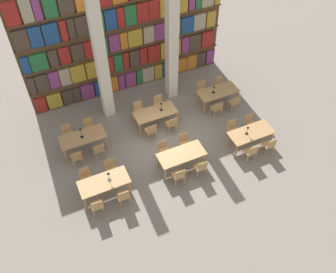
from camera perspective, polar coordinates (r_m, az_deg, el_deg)
The scene contains 39 objects.
ground_plane at distance 15.87m, azimuth -0.20°, elevation -1.35°, with size 40.00×40.00×0.00m, color gray.
bookshelf_bank at distance 17.16m, azimuth -6.44°, elevation 14.72°, with size 9.36×0.35×5.50m.
pillar_left at distance 15.55m, azimuth -10.21°, elevation 11.58°, with size 0.46×0.46×6.00m.
pillar_center at distance 16.39m, azimuth 0.59°, elevation 14.46°, with size 0.46×0.46×6.00m.
reading_table_0 at distance 14.04m, azimuth -9.73°, elevation -7.02°, with size 1.87×0.85×0.77m.
chair_0 at distance 13.76m, azimuth -10.74°, elevation -10.37°, with size 0.42×0.40×0.90m.
chair_1 at distance 14.58m, azimuth -12.39°, elevation -5.99°, with size 0.42×0.40×0.90m.
chair_2 at distance 13.85m, azimuth -6.79°, elevation -9.01°, with size 0.42×0.40×0.90m.
chair_3 at distance 14.66m, azimuth -8.68°, elevation -4.76°, with size 0.42×0.40×0.90m.
desk_lamp_0 at distance 13.74m, azimuth -9.06°, elevation -5.83°, with size 0.14×0.14×0.45m.
reading_table_1 at distance 14.65m, azimuth 2.06°, elevation -2.90°, with size 1.87×0.85×0.77m.
chair_4 at distance 14.29m, azimuth 1.67°, elevation -5.95°, with size 0.42×0.40×0.90m.
chair_5 at distance 15.08m, azimuth -0.66°, elevation -2.00°, with size 0.42×0.40×0.90m.
chair_6 at distance 14.57m, azimuth 5.02°, elevation -4.69°, with size 0.42×0.40×0.90m.
chair_7 at distance 15.35m, azimuth 2.54°, elevation -0.89°, with size 0.42×0.40×0.90m.
reading_table_2 at distance 15.78m, azimuth 12.50°, elevation 0.42°, with size 1.87×0.85×0.77m.
chair_8 at distance 15.37m, azimuth 12.52°, elevation -2.30°, with size 0.42×0.40×0.90m.
chair_9 at distance 16.09m, azimuth 9.80°, elevation 1.20°, with size 0.42×0.40×0.90m.
chair_10 at distance 15.79m, azimuth 15.19°, elevation -1.25°, with size 0.42×0.40×0.90m.
chair_11 at distance 16.50m, azimuth 12.42°, elevation 2.12°, with size 0.42×0.40×0.90m.
desk_lamp_1 at distance 15.41m, azimuth 12.05°, elevation 1.12°, with size 0.14×0.14×0.42m.
reading_table_3 at distance 15.63m, azimuth -12.86°, elevation -0.24°, with size 1.87×0.85×0.77m.
chair_12 at distance 15.27m, azimuth -13.72°, elevation -3.06°, with size 0.42×0.40×0.90m.
chair_13 at distance 16.23m, azimuth -15.02°, elevation 0.49°, with size 0.42×0.40×0.90m.
chair_14 at distance 15.33m, azimuth -10.46°, elevation -1.99°, with size 0.42×0.40×0.90m.
chair_15 at distance 16.29m, azimuth -11.95°, elevation 1.48°, with size 0.42×0.40×0.90m.
desk_lamp_2 at distance 15.31m, azimuth -13.17°, elevation 0.79°, with size 0.14×0.14×0.50m.
reading_table_4 at distance 16.24m, azimuth -1.97°, elevation 3.53°, with size 1.87×0.85×0.77m.
chair_16 at distance 15.79m, azimuth -2.58°, elevation 0.89°, with size 0.42×0.40×0.90m.
chair_17 at distance 16.73m, azimuth -4.46°, elevation 4.11°, with size 0.42×0.40×0.90m.
chair_18 at distance 16.05m, azimuth 0.62°, elevation 1.94°, with size 0.42×0.40×0.90m.
chair_19 at distance 16.98m, azimuth -1.41°, elevation 5.06°, with size 0.42×0.40×0.90m.
desk_lamp_3 at distance 16.07m, azimuth -1.04°, elevation 4.82°, with size 0.14×0.14×0.43m.
reading_table_5 at distance 17.39m, azimuth 7.62°, elevation 6.63°, with size 1.87×0.85×0.77m.
chair_20 at distance 16.90m, azimuth 7.49°, elevation 4.32°, with size 0.42×0.40×0.90m.
chair_21 at distance 17.78m, azimuth 5.23°, elevation 7.20°, with size 0.42×0.40×0.90m.
chair_22 at distance 17.29m, azimuth 10.09°, elevation 5.15°, with size 0.42×0.40×0.90m.
chair_23 at distance 18.16m, azimuth 7.76°, elevation 7.93°, with size 0.42×0.40×0.90m.
desk_lamp_4 at distance 17.06m, azimuth 7.01°, elevation 7.32°, with size 0.14×0.14×0.39m.
Camera 1 is at (-4.27, -9.47, 12.00)m, focal length 40.00 mm.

